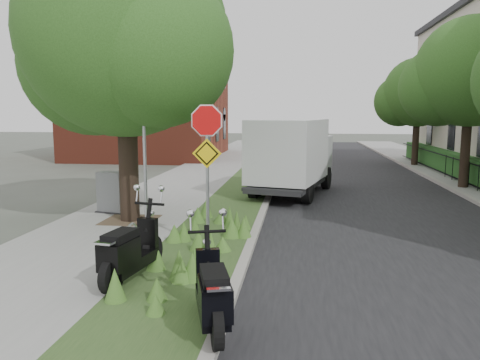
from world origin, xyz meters
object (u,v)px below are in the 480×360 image
(scooter_far, at_px, (213,300))
(utility_cabinet, at_px, (113,193))
(scooter_near, at_px, (127,257))
(sign_assembly, at_px, (207,146))
(box_truck, at_px, (292,153))

(scooter_far, xyz_separation_m, utility_cabinet, (-4.34, 7.17, 0.13))
(scooter_near, distance_m, utility_cabinet, 6.13)
(sign_assembly, bearing_deg, scooter_far, -77.82)
(sign_assembly, xyz_separation_m, scooter_near, (-0.94, -2.40, -1.74))
(sign_assembly, bearing_deg, utility_cabinet, 137.56)
(sign_assembly, bearing_deg, box_truck, 77.07)
(sign_assembly, relative_size, box_truck, 0.58)
(sign_assembly, relative_size, utility_cabinet, 2.70)
(scooter_near, xyz_separation_m, utility_cabinet, (-2.55, 5.58, 0.11))
(sign_assembly, xyz_separation_m, box_truck, (1.69, 7.38, -0.78))
(sign_assembly, distance_m, scooter_near, 3.11)
(scooter_far, bearing_deg, sign_assembly, 102.18)
(sign_assembly, height_order, scooter_near, sign_assembly)
(scooter_far, xyz_separation_m, box_truck, (0.83, 11.36, 0.99))
(scooter_near, height_order, box_truck, box_truck)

